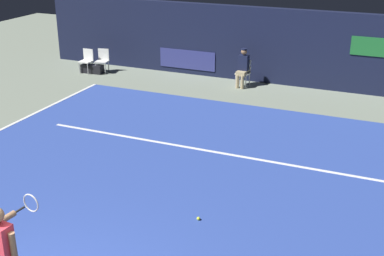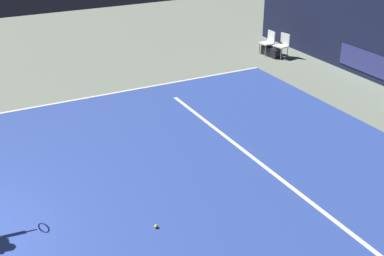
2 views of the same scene
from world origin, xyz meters
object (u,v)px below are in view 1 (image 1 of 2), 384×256
object	(u,v)px
tennis_player	(4,254)
courtside_chair_far	(103,59)
tennis_ball	(198,219)
equipment_bag	(92,69)
courtside_chair_near	(87,59)
line_judge_on_chair	(243,67)

from	to	relation	value
tennis_player	courtside_chair_far	xyz separation A→B (m)	(-5.77, 11.58, -0.49)
tennis_ball	equipment_bag	bearing A→B (deg)	133.68
courtside_chair_far	equipment_bag	xyz separation A→B (m)	(-0.33, -0.24, -0.34)
tennis_player	courtside_chair_far	bearing A→B (deg)	116.48
equipment_bag	tennis_ball	bearing A→B (deg)	-50.19
courtside_chair_far	tennis_ball	bearing A→B (deg)	-48.40
courtside_chair_near	courtside_chair_far	distance (m)	0.59
tennis_player	equipment_bag	size ratio (longest dim) A/B	2.06
courtside_chair_far	line_judge_on_chair	bearing A→B (deg)	3.51
tennis_player	courtside_chair_near	distance (m)	12.98
tennis_player	courtside_chair_far	distance (m)	12.95
equipment_bag	courtside_chair_near	bearing A→B (deg)	178.92
courtside_chair_near	tennis_ball	bearing A→B (deg)	-45.51
courtside_chair_near	equipment_bag	size ratio (longest dim) A/B	1.05
tennis_player	line_judge_on_chair	bearing A→B (deg)	91.83
tennis_player	courtside_chair_far	size ratio (longest dim) A/B	1.97
line_judge_on_chair	courtside_chair_far	distance (m)	5.40
tennis_player	equipment_bag	bearing A→B (deg)	118.26
courtside_chair_near	equipment_bag	bearing A→B (deg)	2.80
tennis_player	equipment_bag	distance (m)	12.91
tennis_ball	tennis_player	bearing A→B (deg)	-114.97
equipment_bag	line_judge_on_chair	bearing A→B (deg)	1.80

